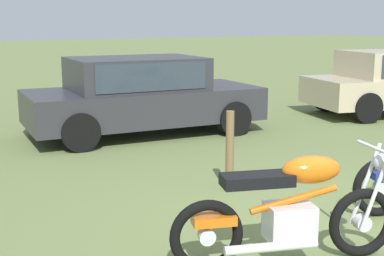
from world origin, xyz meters
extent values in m
plane|color=olive|center=(0.00, 0.00, 0.00)|extent=(120.00, 120.00, 0.00)
torus|color=black|center=(-0.42, -0.26, 0.32)|extent=(0.63, 0.28, 0.63)
torus|color=black|center=(-1.77, 0.19, 0.32)|extent=(0.63, 0.28, 0.63)
cylinder|color=silver|center=(-0.42, -0.26, 0.32)|extent=(0.16, 0.14, 0.14)
cylinder|color=silver|center=(-1.77, 0.19, 0.32)|extent=(0.16, 0.14, 0.14)
cylinder|color=silver|center=(-0.34, -0.19, 0.65)|extent=(0.27, 0.12, 0.74)
cylinder|color=silver|center=(-0.39, -0.36, 0.65)|extent=(0.27, 0.12, 0.74)
cube|color=silver|center=(-1.08, -0.04, 0.38)|extent=(0.47, 0.41, 0.32)
cylinder|color=orange|center=(-1.05, -0.05, 0.58)|extent=(0.76, 0.30, 0.22)
ellipsoid|color=orange|center=(-0.91, -0.10, 0.83)|extent=(0.58, 0.41, 0.24)
cube|color=black|center=(-1.36, 0.05, 0.77)|extent=(0.64, 0.42, 0.10)
cube|color=orange|center=(-1.71, 0.17, 0.46)|extent=(0.40, 0.28, 0.08)
cylinder|color=silver|center=(-0.33, -0.29, 0.98)|extent=(0.23, 0.62, 0.03)
sphere|color=silver|center=(-0.27, -0.31, 0.86)|extent=(0.20, 0.20, 0.16)
cylinder|color=silver|center=(-1.34, -0.12, 0.24)|extent=(0.79, 0.33, 0.08)
torus|color=black|center=(0.53, 0.35, 0.32)|extent=(0.64, 0.29, 0.65)
cylinder|color=silver|center=(0.53, 0.35, 0.32)|extent=(0.16, 0.14, 0.14)
cube|color=#2D2D33|center=(0.19, 5.54, 0.55)|extent=(4.39, 2.17, 0.60)
cube|color=#2D2D33|center=(0.04, 5.56, 1.13)|extent=(2.47, 1.84, 0.60)
cube|color=#2D3842|center=(0.04, 5.56, 1.15)|extent=(2.12, 1.84, 0.48)
cylinder|color=black|center=(1.68, 6.28, 0.32)|extent=(0.66, 0.27, 0.64)
cylinder|color=black|center=(1.54, 4.57, 0.32)|extent=(0.66, 0.27, 0.64)
cylinder|color=black|center=(-1.16, 6.51, 0.32)|extent=(0.66, 0.27, 0.64)
cylinder|color=black|center=(-1.30, 4.80, 0.32)|extent=(0.66, 0.27, 0.64)
cylinder|color=black|center=(5.00, 5.76, 0.32)|extent=(0.67, 0.37, 0.64)
cylinder|color=black|center=(4.62, 4.19, 0.32)|extent=(0.67, 0.37, 0.64)
cylinder|color=brown|center=(-0.39, 1.88, 0.50)|extent=(0.10, 0.10, 1.01)
camera|label=1|loc=(-3.97, -3.33, 2.06)|focal=49.65mm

